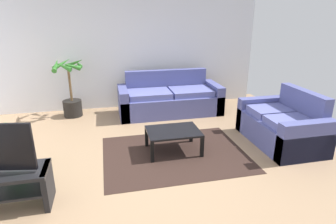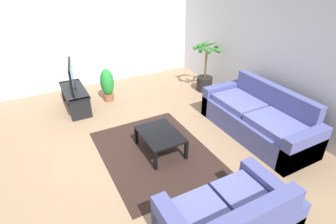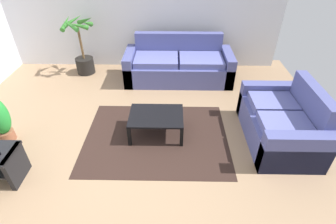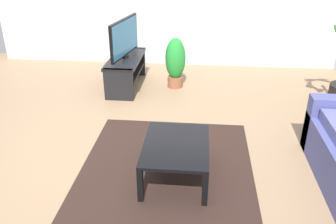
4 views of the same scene
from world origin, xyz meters
name	(u,v)px [view 3 (image 3 of 4)]	position (x,y,z in m)	size (l,w,h in m)	color
ground_plane	(127,154)	(0.00, 0.00, 0.00)	(6.60, 6.60, 0.00)	#937556
wall_back	(142,5)	(0.00, 3.00, 1.35)	(6.00, 0.06, 2.70)	silver
couch_main	(178,66)	(0.78, 2.28, 0.30)	(2.20, 0.90, 0.90)	#4C518C
couch_loveseat	(281,123)	(2.28, 0.38, 0.30)	(0.90, 1.45, 0.90)	#4C518C
coffee_table	(156,117)	(0.41, 0.46, 0.31)	(0.82, 0.60, 0.36)	black
area_rug	(156,137)	(0.41, 0.36, 0.00)	(2.20, 1.70, 0.01)	black
potted_palm	(83,52)	(-1.29, 2.56, 0.48)	(0.67, 0.66, 1.24)	black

